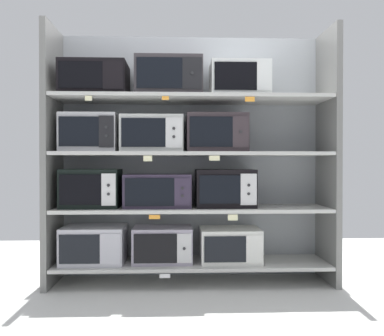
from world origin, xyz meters
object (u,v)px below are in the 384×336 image
microwave_6 (91,133)px  microwave_11 (239,80)px  microwave_4 (158,191)px  microwave_8 (216,133)px  microwave_10 (169,78)px  microwave_0 (94,244)px  microwave_2 (230,245)px  microwave_1 (163,245)px  microwave_3 (92,188)px  microwave_9 (95,80)px  microwave_7 (153,134)px  microwave_5 (225,188)px

microwave_6 → microwave_11: microwave_11 is taller
microwave_4 → microwave_8: 0.71m
microwave_10 → microwave_0: bearing=180.0°
microwave_0 → microwave_2: size_ratio=1.02×
microwave_1 → microwave_3: bearing=180.0°
microwave_6 → microwave_10: (0.67, -0.00, 0.47)m
microwave_3 → microwave_9: 0.93m
microwave_4 → microwave_7: 0.49m
microwave_4 → microwave_9: size_ratio=1.03×
microwave_10 → microwave_11: size_ratio=1.12×
microwave_4 → microwave_10: size_ratio=1.01×
microwave_2 → microwave_7: microwave_7 is taller
microwave_1 → microwave_6: size_ratio=1.07×
microwave_1 → microwave_7: 0.96m
microwave_4 → microwave_11: bearing=0.0°
microwave_1 → microwave_4: 0.47m
microwave_1 → microwave_10: 1.43m
microwave_1 → microwave_10: size_ratio=0.90×
microwave_2 → microwave_4: (-0.62, -0.00, 0.47)m
microwave_0 → microwave_8: size_ratio=1.02×
microwave_0 → microwave_7: (0.50, -0.00, 0.95)m
microwave_8 → microwave_11: bearing=-0.0°
microwave_5 → microwave_7: 0.78m
microwave_10 → microwave_6: bearing=180.0°
microwave_2 → microwave_3: size_ratio=1.06×
microwave_0 → microwave_11: bearing=-0.0°
microwave_3 → microwave_11: (1.27, -0.00, 0.93)m
microwave_10 → microwave_5: bearing=0.0°
microwave_4 → microwave_5: (0.58, 0.00, 0.02)m
microwave_6 → microwave_2: bearing=0.0°
microwave_9 → microwave_2: bearing=0.0°
microwave_9 → microwave_11: (1.24, -0.00, 0.01)m
microwave_0 → microwave_8: (1.05, -0.00, 0.95)m
microwave_3 → microwave_10: size_ratio=0.86×
microwave_7 → microwave_11: size_ratio=1.05×
microwave_11 → microwave_3: bearing=180.0°
microwave_7 → microwave_9: size_ratio=0.96×
microwave_5 → microwave_4: bearing=-180.0°
microwave_8 → microwave_11: 0.50m
microwave_0 → microwave_8: microwave_8 is taller
microwave_3 → microwave_6: size_ratio=1.03×
microwave_2 → microwave_4: size_ratio=0.90×
microwave_7 → microwave_11: bearing=-0.0°
microwave_2 → microwave_10: size_ratio=0.91×
microwave_6 → microwave_8: bearing=-0.0°
microwave_0 → microwave_7: size_ratio=1.00×
microwave_7 → microwave_5: bearing=0.0°
microwave_3 → microwave_9: size_ratio=0.88×
microwave_5 → microwave_8: (-0.08, -0.00, 0.47)m
microwave_8 → microwave_3: bearing=180.0°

